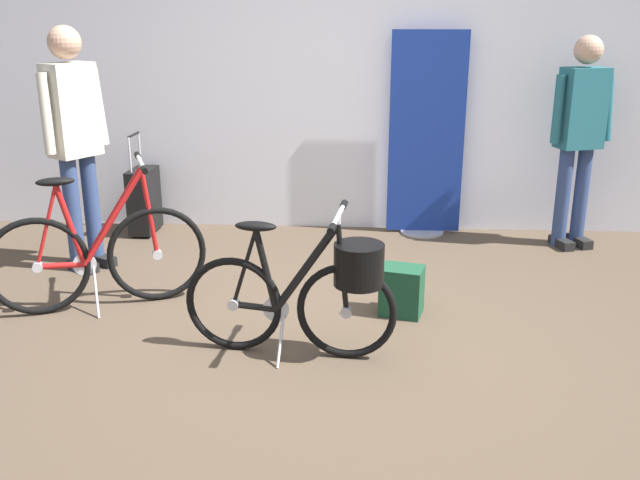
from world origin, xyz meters
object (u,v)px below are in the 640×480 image
(folding_bike_foreground, at_px, (313,288))
(backpack_on_floor, at_px, (402,291))
(display_bike_left, at_px, (98,254))
(rolling_suitcase, at_px, (144,200))
(floor_banner_stand, at_px, (426,146))
(visitor_browsing, at_px, (580,130))
(visitor_near_wall, at_px, (75,134))

(folding_bike_foreground, relative_size, backpack_on_floor, 3.80)
(display_bike_left, xyz_separation_m, backpack_on_floor, (1.86, 0.01, -0.20))
(rolling_suitcase, distance_m, backpack_on_floor, 2.55)
(folding_bike_foreground, relative_size, rolling_suitcase, 1.37)
(floor_banner_stand, relative_size, display_bike_left, 1.32)
(folding_bike_foreground, distance_m, display_bike_left, 1.48)
(backpack_on_floor, bearing_deg, rolling_suitcase, 143.23)
(visitor_browsing, distance_m, backpack_on_floor, 2.12)
(display_bike_left, distance_m, visitor_browsing, 3.58)
(visitor_browsing, bearing_deg, rolling_suitcase, 178.15)
(floor_banner_stand, height_order, folding_bike_foreground, floor_banner_stand)
(floor_banner_stand, distance_m, rolling_suitcase, 2.34)
(backpack_on_floor, bearing_deg, display_bike_left, -179.81)
(visitor_browsing, bearing_deg, backpack_on_floor, -134.29)
(visitor_browsing, bearing_deg, folding_bike_foreground, -133.36)
(rolling_suitcase, bearing_deg, display_bike_left, -83.36)
(backpack_on_floor, bearing_deg, visitor_near_wall, 162.46)
(floor_banner_stand, height_order, backpack_on_floor, floor_banner_stand)
(display_bike_left, relative_size, rolling_suitcase, 1.49)
(folding_bike_foreground, bearing_deg, rolling_suitcase, 126.18)
(floor_banner_stand, bearing_deg, visitor_near_wall, -158.69)
(floor_banner_stand, bearing_deg, visitor_browsing, -12.88)
(folding_bike_foreground, distance_m, visitor_browsing, 2.79)
(floor_banner_stand, height_order, visitor_browsing, floor_banner_stand)
(folding_bike_foreground, distance_m, visitor_near_wall, 2.22)
(visitor_browsing, xyz_separation_m, rolling_suitcase, (-3.42, 0.11, -0.63))
(floor_banner_stand, relative_size, rolling_suitcase, 1.96)
(floor_banner_stand, distance_m, visitor_near_wall, 2.67)
(floor_banner_stand, distance_m, display_bike_left, 2.73)
(floor_banner_stand, bearing_deg, folding_bike_foreground, -108.69)
(display_bike_left, relative_size, backpack_on_floor, 4.13)
(folding_bike_foreground, relative_size, display_bike_left, 0.92)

